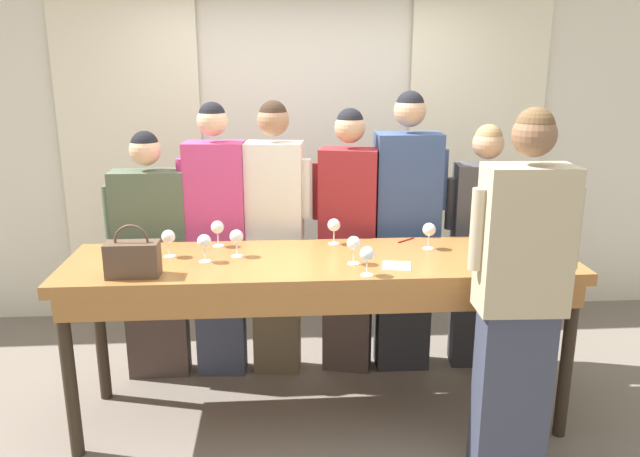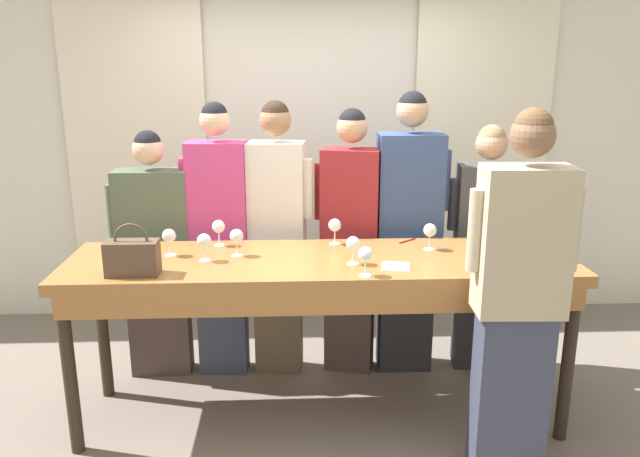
{
  "view_description": "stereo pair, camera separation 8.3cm",
  "coord_description": "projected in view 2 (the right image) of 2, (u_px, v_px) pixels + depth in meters",
  "views": [
    {
      "loc": [
        -0.24,
        -3.29,
        2.06
      ],
      "look_at": [
        0.0,
        0.07,
        1.13
      ],
      "focal_mm": 35.0,
      "sensor_mm": 36.0,
      "label": 1
    },
    {
      "loc": [
        -0.15,
        -3.29,
        2.06
      ],
      "look_at": [
        0.0,
        0.07,
        1.13
      ],
      "focal_mm": 35.0,
      "sensor_mm": 36.0,
      "label": 2
    }
  ],
  "objects": [
    {
      "name": "wine_glass_back_right",
      "position": [
        353.0,
        244.0,
        3.33
      ],
      "size": [
        0.08,
        0.08,
        0.16
      ],
      "color": "white",
      "rests_on": "tasting_bar"
    },
    {
      "name": "wine_bottle",
      "position": [
        558.0,
        239.0,
        3.39
      ],
      "size": [
        0.08,
        0.08,
        0.33
      ],
      "color": "black",
      "rests_on": "tasting_bar"
    },
    {
      "name": "wine_glass_front_right",
      "position": [
        487.0,
        234.0,
        3.52
      ],
      "size": [
        0.08,
        0.08,
        0.16
      ],
      "color": "white",
      "rests_on": "tasting_bar"
    },
    {
      "name": "wall_back",
      "position": [
        311.0,
        144.0,
        4.95
      ],
      "size": [
        12.0,
        0.06,
        2.8
      ],
      "color": "silver",
      "rests_on": "ground_plane"
    },
    {
      "name": "guest_navy_coat",
      "position": [
        408.0,
        233.0,
        4.07
      ],
      "size": [
        0.52,
        0.25,
        1.86
      ],
      "color": "#28282D",
      "rests_on": "ground_plane"
    },
    {
      "name": "wine_glass_center_mid",
      "position": [
        204.0,
        241.0,
        3.38
      ],
      "size": [
        0.08,
        0.08,
        0.16
      ],
      "color": "white",
      "rests_on": "tasting_bar"
    },
    {
      "name": "wine_glass_front_left",
      "position": [
        366.0,
        255.0,
        3.15
      ],
      "size": [
        0.08,
        0.08,
        0.16
      ],
      "color": "white",
      "rests_on": "tasting_bar"
    },
    {
      "name": "napkin",
      "position": [
        396.0,
        266.0,
        3.32
      ],
      "size": [
        0.17,
        0.17,
        0.0
      ],
      "color": "white",
      "rests_on": "tasting_bar"
    },
    {
      "name": "wine_glass_center_right",
      "position": [
        169.0,
        236.0,
        3.48
      ],
      "size": [
        0.08,
        0.08,
        0.16
      ],
      "color": "white",
      "rests_on": "tasting_bar"
    },
    {
      "name": "pen",
      "position": [
        407.0,
        241.0,
        3.78
      ],
      "size": [
        0.12,
        0.1,
        0.01
      ],
      "color": "maroon",
      "rests_on": "tasting_bar"
    },
    {
      "name": "wine_glass_front_mid",
      "position": [
        335.0,
        226.0,
        3.7
      ],
      "size": [
        0.08,
        0.08,
        0.16
      ],
      "color": "white",
      "rests_on": "tasting_bar"
    },
    {
      "name": "guest_olive_jacket",
      "position": [
        156.0,
        254.0,
        4.03
      ],
      "size": [
        0.57,
        0.22,
        1.63
      ],
      "color": "#473833",
      "rests_on": "ground_plane"
    },
    {
      "name": "curtain_panel_right",
      "position": [
        480.0,
        151.0,
        4.96
      ],
      "size": [
        1.07,
        0.03,
        2.69
      ],
      "color": "#EFE5C6",
      "rests_on": "ground_plane"
    },
    {
      "name": "guest_pink_top",
      "position": [
        220.0,
        238.0,
        4.03
      ],
      "size": [
        0.48,
        0.24,
        1.8
      ],
      "color": "#383D51",
      "rests_on": "ground_plane"
    },
    {
      "name": "guest_beige_cap",
      "position": [
        484.0,
        247.0,
        4.12
      ],
      "size": [
        0.51,
        0.28,
        1.65
      ],
      "color": "#28282D",
      "rests_on": "ground_plane"
    },
    {
      "name": "potted_plant",
      "position": [
        539.0,
        283.0,
        4.99
      ],
      "size": [
        0.28,
        0.28,
        0.58
      ],
      "color": "#935B3D",
      "rests_on": "ground_plane"
    },
    {
      "name": "guest_striped_shirt",
      "position": [
        351.0,
        239.0,
        4.07
      ],
      "size": [
        0.48,
        0.31,
        1.76
      ],
      "color": "#473833",
      "rests_on": "ground_plane"
    },
    {
      "name": "curtain_panel_left",
      "position": [
        138.0,
        153.0,
        4.84
      ],
      "size": [
        1.07,
        0.03,
        2.69
      ],
      "color": "#EFE5C6",
      "rests_on": "ground_plane"
    },
    {
      "name": "tasting_bar",
      "position": [
        321.0,
        275.0,
        3.47
      ],
      "size": [
        2.81,
        0.74,
        0.98
      ],
      "color": "#9E6633",
      "rests_on": "ground_plane"
    },
    {
      "name": "handbag",
      "position": [
        132.0,
        257.0,
        3.17
      ],
      "size": [
        0.27,
        0.13,
        0.27
      ],
      "color": "brown",
      "rests_on": "tasting_bar"
    },
    {
      "name": "wine_glass_back_mid",
      "position": [
        237.0,
        237.0,
        3.47
      ],
      "size": [
        0.08,
        0.08,
        0.16
      ],
      "color": "white",
      "rests_on": "tasting_bar"
    },
    {
      "name": "guest_cream_sweater",
      "position": [
        277.0,
        235.0,
        4.04
      ],
      "size": [
        0.47,
        0.26,
        1.81
      ],
      "color": "brown",
      "rests_on": "ground_plane"
    },
    {
      "name": "wine_glass_center_left",
      "position": [
        219.0,
        227.0,
        3.67
      ],
      "size": [
        0.08,
        0.08,
        0.16
      ],
      "color": "white",
      "rests_on": "tasting_bar"
    },
    {
      "name": "ground_plane",
      "position": [
        321.0,
        414.0,
        3.72
      ],
      "size": [
        18.0,
        18.0,
        0.0
      ],
      "primitive_type": "plane",
      "color": "#70665B"
    },
    {
      "name": "wine_glass_back_left",
      "position": [
        430.0,
        231.0,
        3.59
      ],
      "size": [
        0.08,
        0.08,
        0.16
      ],
      "color": "white",
      "rests_on": "tasting_bar"
    },
    {
      "name": "host_pouring",
      "position": [
        518.0,
        299.0,
        2.95
      ],
      "size": [
        0.52,
        0.24,
        1.85
      ],
      "color": "#383D51",
      "rests_on": "ground_plane"
    }
  ]
}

